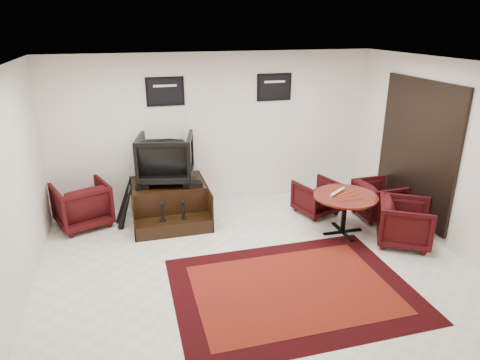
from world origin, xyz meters
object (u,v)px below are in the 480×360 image
Objects in this scene: armchair_side at (82,202)px; table_chair_window at (378,198)px; table_chair_back at (316,195)px; shine_podium at (169,203)px; meeting_table at (345,200)px; shine_chair at (166,156)px; table_chair_corner at (405,221)px.

armchair_side reaches higher than table_chair_window.
table_chair_back is 0.93× the size of table_chair_window.
shine_podium is 3.01m from meeting_table.
shine_chair is at bearing 151.91° from meeting_table.
shine_podium is at bearing 154.23° from meeting_table.
meeting_table is 0.88m from table_chair_back.
meeting_table is (2.70, -1.30, 0.28)m from shine_podium.
table_chair_corner is (0.84, -1.42, 0.05)m from table_chair_back.
armchair_side is at bearing 76.68° from table_chair_window.
table_chair_window is 0.93× the size of table_chair_corner.
shine_chair is at bearing 72.01° from table_chair_window.
table_chair_back is 1.09m from table_chair_window.
table_chair_back is 1.65m from table_chair_corner.
armchair_side reaches higher than meeting_table.
table_chair_back is at bearing -10.06° from shine_podium.
table_chair_window is (0.89, 0.41, -0.22)m from meeting_table.
shine_podium is 1.46m from armchair_side.
armchair_side is 1.08× the size of table_chair_corner.
shine_chair reaches higher than armchair_side.
armchair_side is at bearing 99.11° from table_chair_corner.
armchair_side is 4.39m from meeting_table.
table_chair_window is at bearing -14.02° from shine_podium.
meeting_table reaches higher than shine_podium.
table_chair_back is at bearing 64.42° from table_chair_window.
shine_podium is 0.83m from shine_chair.
shine_podium is 3.70m from table_chair_window.
armchair_side is 0.83× the size of meeting_table.
table_chair_back is at bearing 62.13° from table_chair_corner.
armchair_side is 5.14m from table_chair_window.
table_chair_corner reaches higher than shine_podium.
armchair_side is (-1.45, -0.02, -0.70)m from shine_chair.
shine_podium is 1.80× the size of table_chair_window.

